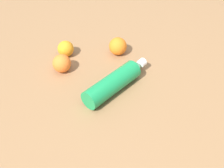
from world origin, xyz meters
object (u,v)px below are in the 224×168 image
object	(u,v)px
orange_2	(66,49)
orange_0	(62,63)
orange_1	(118,46)
water_bottle	(116,81)

from	to	relation	value
orange_2	orange_0	bearing A→B (deg)	136.25
orange_1	orange_2	size ratio (longest dim) A/B	1.11
water_bottle	orange_0	bearing A→B (deg)	107.22
orange_1	orange_2	xyz separation A→B (m)	(0.15, 0.18, -0.00)
orange_0	orange_1	xyz separation A→B (m)	(-0.07, -0.26, 0.00)
water_bottle	orange_1	size ratio (longest dim) A/B	4.06
orange_0	water_bottle	bearing A→B (deg)	-158.02
orange_0	orange_2	xyz separation A→B (m)	(0.08, -0.07, -0.00)
orange_1	orange_2	world-z (taller)	orange_1
orange_0	orange_2	distance (m)	0.11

